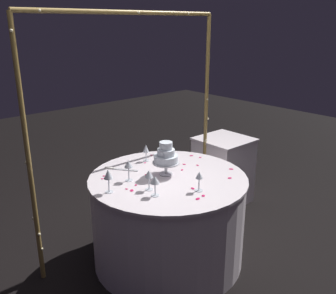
{
  "coord_description": "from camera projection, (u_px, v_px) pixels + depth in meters",
  "views": [
    {
      "loc": [
        -1.81,
        -2.07,
        1.94
      ],
      "look_at": [
        0.0,
        0.0,
        1.01
      ],
      "focal_mm": 39.57,
      "sensor_mm": 36.0,
      "label": 1
    }
  ],
  "objects": [
    {
      "name": "rose_petal_14",
      "position": [
        145.0,
        163.0,
        3.28
      ],
      "size": [
        0.03,
        0.02,
        0.0
      ],
      "primitive_type": "ellipsoid",
      "rotation": [
        0.0,
        0.0,
        3.01
      ],
      "color": "#C61951",
      "rests_on": "main_table"
    },
    {
      "name": "rose_petal_20",
      "position": [
        127.0,
        189.0,
        2.76
      ],
      "size": [
        0.03,
        0.03,
        0.0
      ],
      "primitive_type": "ellipsoid",
      "rotation": [
        0.0,
        0.0,
        2.08
      ],
      "color": "#C61951",
      "rests_on": "main_table"
    },
    {
      "name": "rose_petal_7",
      "position": [
        182.0,
        170.0,
        3.12
      ],
      "size": [
        0.03,
        0.03,
        0.0
      ],
      "primitive_type": "ellipsoid",
      "rotation": [
        0.0,
        0.0,
        0.33
      ],
      "color": "#C61951",
      "rests_on": "main_table"
    },
    {
      "name": "rose_petal_8",
      "position": [
        203.0,
        196.0,
        2.65
      ],
      "size": [
        0.04,
        0.04,
        0.0
      ],
      "primitive_type": "ellipsoid",
      "rotation": [
        0.0,
        0.0,
        3.83
      ],
      "color": "#C61951",
      "rests_on": "main_table"
    },
    {
      "name": "rose_petal_2",
      "position": [
        146.0,
        175.0,
        3.02
      ],
      "size": [
        0.03,
        0.04,
        0.0
      ],
      "primitive_type": "ellipsoid",
      "rotation": [
        0.0,
        0.0,
        0.99
      ],
      "color": "#C61951",
      "rests_on": "main_table"
    },
    {
      "name": "rose_petal_13",
      "position": [
        193.0,
        188.0,
        2.77
      ],
      "size": [
        0.03,
        0.04,
        0.0
      ],
      "primitive_type": "ellipsoid",
      "rotation": [
        0.0,
        0.0,
        4.5
      ],
      "color": "#C61951",
      "rests_on": "main_table"
    },
    {
      "name": "rose_petal_18",
      "position": [
        191.0,
        156.0,
        3.45
      ],
      "size": [
        0.04,
        0.04,
        0.0
      ],
      "primitive_type": "ellipsoid",
      "rotation": [
        0.0,
        0.0,
        5.68
      ],
      "color": "#C61951",
      "rests_on": "main_table"
    },
    {
      "name": "rose_petal_10",
      "position": [
        162.0,
        156.0,
        3.45
      ],
      "size": [
        0.04,
        0.03,
        0.0
      ],
      "primitive_type": "ellipsoid",
      "rotation": [
        0.0,
        0.0,
        2.81
      ],
      "color": "#C61951",
      "rests_on": "main_table"
    },
    {
      "name": "wine_glass_0",
      "position": [
        149.0,
        175.0,
        2.72
      ],
      "size": [
        0.06,
        0.06,
        0.15
      ],
      "color": "silver",
      "rests_on": "main_table"
    },
    {
      "name": "rose_petal_9",
      "position": [
        231.0,
        169.0,
        3.14
      ],
      "size": [
        0.04,
        0.05,
        0.0
      ],
      "primitive_type": "ellipsoid",
      "rotation": [
        0.0,
        0.0,
        5.36
      ],
      "color": "#C61951",
      "rests_on": "main_table"
    },
    {
      "name": "wine_glass_2",
      "position": [
        155.0,
        181.0,
        2.62
      ],
      "size": [
        0.07,
        0.07,
        0.15
      ],
      "color": "silver",
      "rests_on": "main_table"
    },
    {
      "name": "cake_knife",
      "position": [
        119.0,
        169.0,
        3.13
      ],
      "size": [
        0.19,
        0.25,
        0.01
      ],
      "color": "silver",
      "rests_on": "main_table"
    },
    {
      "name": "main_table",
      "position": [
        168.0,
        218.0,
        3.1
      ],
      "size": [
        1.28,
        1.28,
        0.76
      ],
      "color": "white",
      "rests_on": "ground"
    },
    {
      "name": "rose_petal_15",
      "position": [
        102.0,
        179.0,
        2.94
      ],
      "size": [
        0.03,
        0.03,
        0.0
      ],
      "primitive_type": "ellipsoid",
      "rotation": [
        0.0,
        0.0,
        2.48
      ],
      "color": "#C61951",
      "rests_on": "main_table"
    },
    {
      "name": "wine_glass_4",
      "position": [
        129.0,
        165.0,
        2.87
      ],
      "size": [
        0.07,
        0.07,
        0.17
      ],
      "color": "silver",
      "rests_on": "main_table"
    },
    {
      "name": "rose_petal_1",
      "position": [
        200.0,
        157.0,
        3.41
      ],
      "size": [
        0.03,
        0.02,
        0.0
      ],
      "primitive_type": "ellipsoid",
      "rotation": [
        0.0,
        0.0,
        0.0
      ],
      "color": "#C61951",
      "rests_on": "main_table"
    },
    {
      "name": "rose_petal_4",
      "position": [
        198.0,
        165.0,
        3.22
      ],
      "size": [
        0.02,
        0.03,
        0.0
      ],
      "primitive_type": "ellipsoid",
      "rotation": [
        0.0,
        0.0,
        4.7
      ],
      "color": "#C61951",
      "rests_on": "main_table"
    },
    {
      "name": "rose_petal_5",
      "position": [
        184.0,
        164.0,
        3.24
      ],
      "size": [
        0.03,
        0.04,
        0.0
      ],
      "primitive_type": "ellipsoid",
      "rotation": [
        0.0,
        0.0,
        5.21
      ],
      "color": "#C61951",
      "rests_on": "main_table"
    },
    {
      "name": "rose_petal_16",
      "position": [
        170.0,
        167.0,
        3.18
      ],
      "size": [
        0.04,
        0.03,
        0.0
      ],
      "primitive_type": "ellipsoid",
      "rotation": [
        0.0,
        0.0,
        0.18
      ],
      "color": "#C61951",
      "rests_on": "main_table"
    },
    {
      "name": "rose_petal_6",
      "position": [
        132.0,
        190.0,
        2.74
      ],
      "size": [
        0.05,
        0.05,
        0.0
      ],
      "primitive_type": "ellipsoid",
      "rotation": [
        0.0,
        0.0,
        0.84
      ],
      "color": "#C61951",
      "rests_on": "main_table"
    },
    {
      "name": "wine_glass_3",
      "position": [
        108.0,
        175.0,
        2.67
      ],
      "size": [
        0.07,
        0.07,
        0.18
      ],
      "color": "silver",
      "rests_on": "main_table"
    },
    {
      "name": "rose_petal_12",
      "position": [
        151.0,
        155.0,
        3.47
      ],
      "size": [
        0.02,
        0.03,
        0.0
      ],
      "primitive_type": "ellipsoid",
      "rotation": [
        0.0,
        0.0,
        4.54
      ],
      "color": "#C61951",
      "rests_on": "main_table"
    },
    {
      "name": "side_table",
      "position": [
        223.0,
        170.0,
        4.15
      ],
      "size": [
        0.54,
        0.54,
        0.74
      ],
      "color": "white",
      "rests_on": "ground"
    },
    {
      "name": "rose_petal_11",
      "position": [
        230.0,
        178.0,
        2.95
      ],
      "size": [
        0.04,
        0.03,
        0.0
      ],
      "primitive_type": "ellipsoid",
      "rotation": [
        0.0,
        0.0,
        3.02
      ],
      "color": "#C61951",
      "rests_on": "main_table"
    },
    {
      "name": "decorative_arch",
      "position": [
        132.0,
        99.0,
        3.13
      ],
      "size": [
        1.91,
        0.06,
        2.04
      ],
      "color": "olive",
      "rests_on": "ground"
    },
    {
      "name": "wine_glass_5",
      "position": [
        199.0,
        177.0,
        2.7
      ],
      "size": [
        0.06,
        0.06,
        0.15
      ],
      "color": "silver",
      "rests_on": "main_table"
    },
    {
      "name": "tiered_cake",
      "position": [
        166.0,
        156.0,
        2.98
      ],
      "size": [
        0.22,
        0.22,
        0.28
      ],
      "color": "silver",
      "rests_on": "main_table"
    },
    {
      "name": "rose_petal_17",
      "position": [
        198.0,
        199.0,
        2.61
      ],
      "size": [
        0.05,
        0.04,
        0.0
      ],
      "primitive_type": "ellipsoid",
      "rotation": [
        0.0,
        0.0,
        3.4
      ],
      "color": "#C61951",
      "rests_on": "main_table"
    },
    {
      "name": "rose_petal_0",
      "position": [
        104.0,
        176.0,
        2.99
      ],
      "size": [
        0.02,
        0.03,
        0.0
      ],
      "primitive_type": "ellipsoid",
      "rotation": [
        0.0,
        0.0,
        5.01
      ],
      "color": "#C61951",
      "rests_on": "main_table"
    },
    {
      "name": "rose_petal_3",
      "position": [
        136.0,
        185.0,
        2.83
      ],
      "size": [
        0.03,
        0.03,
        0.0
      ],
      "primitive_type": "ellipsoid",
      "rotation": [
        0.0,
        0.0,
        0.63
      ],
      "color": "#C61951",
      "rests_on": "main_table"
    },
    {
      "name": "ground_plane",
      "position": [
        168.0,
        257.0,
        3.22
      ],
      "size": [
        12.0,
        12.0,
        0.0
      ],
      "primitive_type": "plane",
      "color": "black"
    },
    {
      "name": "wine_glass_1",
      "position": [
        146.0,
        149.0,
        3.29
      ],
      "size": [
        0.06,
        0.06,
        0.15
      ],
      "color": "silver",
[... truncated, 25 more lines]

